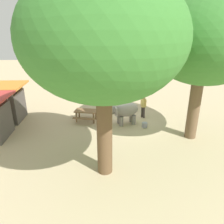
{
  "coord_description": "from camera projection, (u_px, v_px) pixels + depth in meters",
  "views": [
    {
      "loc": [
        -13.49,
        1.73,
        6.13
      ],
      "look_at": [
        -0.15,
        1.04,
        0.8
      ],
      "focal_mm": 34.67,
      "sensor_mm": 36.0,
      "label": 1
    }
  ],
  "objects": [
    {
      "name": "feed_bucket",
      "position": [
        145.0,
        125.0,
        14.0
      ],
      "size": [
        0.36,
        0.36,
        0.32
      ],
      "primitive_type": "cylinder",
      "color": "gray",
      "rests_on": "ground_plane"
    },
    {
      "name": "ground_plane",
      "position": [
        127.0,
        122.0,
        14.87
      ],
      "size": [
        60.0,
        60.0,
        0.0
      ],
      "primitive_type": "plane",
      "color": "tan"
    },
    {
      "name": "elephant",
      "position": [
        123.0,
        111.0,
        14.17
      ],
      "size": [
        1.48,
        2.19,
        1.5
      ],
      "rotation": [
        0.0,
        0.0,
        1.79
      ],
      "color": "gray",
      "rests_on": "ground_plane"
    },
    {
      "name": "picnic_table_near",
      "position": [
        86.0,
        113.0,
        14.79
      ],
      "size": [
        1.76,
        1.77,
        0.78
      ],
      "rotation": [
        0.0,
        0.0,
        4.5
      ],
      "color": "brown",
      "rests_on": "ground_plane"
    },
    {
      "name": "shade_tree_secondary",
      "position": [
        204.0,
        42.0,
        10.86
      ],
      "size": [
        6.2,
        5.69,
        7.63
      ],
      "color": "brown",
      "rests_on": "ground_plane"
    },
    {
      "name": "market_stall_orange",
      "position": [
        7.0,
        104.0,
        14.76
      ],
      "size": [
        2.5,
        2.5,
        2.52
      ],
      "color": "#59514C",
      "rests_on": "ground_plane"
    },
    {
      "name": "shade_tree_main",
      "position": [
        103.0,
        39.0,
        7.73
      ],
      "size": [
        6.53,
        5.98,
        8.04
      ],
      "color": "brown",
      "rests_on": "ground_plane"
    },
    {
      "name": "person_handler",
      "position": [
        143.0,
        105.0,
        15.21
      ],
      "size": [
        0.42,
        0.34,
        1.62
      ],
      "rotation": [
        0.0,
        0.0,
        2.22
      ],
      "color": "#3F3833",
      "rests_on": "ground_plane"
    },
    {
      "name": "wooden_bench",
      "position": [
        113.0,
        98.0,
        18.35
      ],
      "size": [
        0.5,
        1.43,
        0.88
      ],
      "rotation": [
        0.0,
        0.0,
        1.65
      ],
      "color": "brown",
      "rests_on": "ground_plane"
    }
  ]
}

